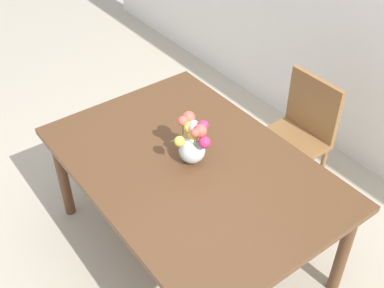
{
  "coord_description": "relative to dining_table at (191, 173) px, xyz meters",
  "views": [
    {
      "loc": [
        1.63,
        -1.21,
        2.52
      ],
      "look_at": [
        -0.02,
        0.02,
        0.84
      ],
      "focal_mm": 45.15,
      "sensor_mm": 36.0,
      "label": 1
    }
  ],
  "objects": [
    {
      "name": "ground_plane",
      "position": [
        0.0,
        0.0,
        -0.65
      ],
      "size": [
        12.0,
        12.0,
        0.0
      ],
      "primitive_type": "plane",
      "color": "#B7AD99"
    },
    {
      "name": "dining_table",
      "position": [
        0.0,
        0.0,
        0.0
      ],
      "size": [
        1.68,
        1.16,
        0.72
      ],
      "color": "brown",
      "rests_on": "ground_plane"
    },
    {
      "name": "chair_far",
      "position": [
        -0.02,
        0.92,
        -0.13
      ],
      "size": [
        0.42,
        0.42,
        0.9
      ],
      "rotation": [
        0.0,
        0.0,
        3.14
      ],
      "color": "olive",
      "rests_on": "ground_plane"
    },
    {
      "name": "flower_vase",
      "position": [
        -0.03,
        0.03,
        0.21
      ],
      "size": [
        0.25,
        0.22,
        0.26
      ],
      "color": "silver",
      "rests_on": "dining_table"
    }
  ]
}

